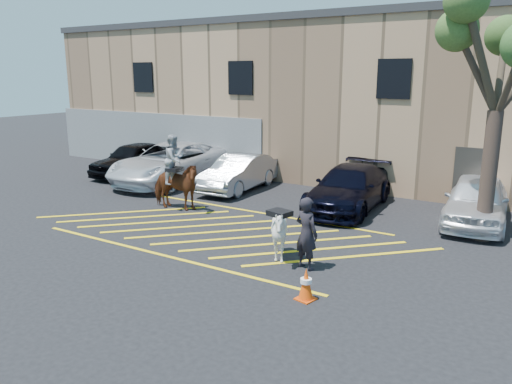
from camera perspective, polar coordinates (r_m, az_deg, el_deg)
The scene contains 13 objects.
ground at distance 15.87m, azimuth -3.51°, elevation -4.26°, with size 90.00×90.00×0.00m, color black.
car_black_suv at distance 24.75m, azimuth -13.84°, elevation 3.69°, with size 1.87×4.66×1.59m, color black.
car_white_pickup at distance 22.74m, azimuth -9.68°, elevation 3.29°, with size 2.93×6.36×1.77m, color silver.
car_silver_sedan at distance 20.99m, azimuth -1.99°, elevation 2.23°, with size 1.56×4.48×1.48m, color #949AA2.
car_blue_suv at distance 18.35m, azimuth 10.58°, elevation 0.45°, with size 2.14×5.28×1.53m, color black.
car_white_suv at distance 17.70m, azimuth 23.88°, elevation -0.89°, with size 1.86×4.63×1.58m, color white.
handler at distance 12.53m, azimuth 5.78°, elevation -4.72°, with size 0.68×0.45×1.86m, color black.
warehouse at distance 25.87m, azimuth 12.11°, elevation 10.57°, with size 32.42×10.20×7.30m.
hatching_zone at distance 15.63m, azimuth -4.15°, elevation -4.52°, with size 12.60×5.12×0.01m.
mounted_bay at distance 18.08m, azimuth -9.25°, elevation 1.39°, with size 2.17×1.21×2.72m.
saddled_white at distance 13.11m, azimuth 2.68°, elevation -4.75°, with size 1.43×1.54×1.44m.
traffic_cone at distance 11.04m, azimuth 5.73°, elevation -10.42°, with size 0.45×0.45×0.73m.
tree at distance 15.61m, azimuth 26.40°, elevation 15.31°, with size 3.99×4.37×7.31m.
Camera 1 is at (8.77, -12.31, 4.82)m, focal length 35.00 mm.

